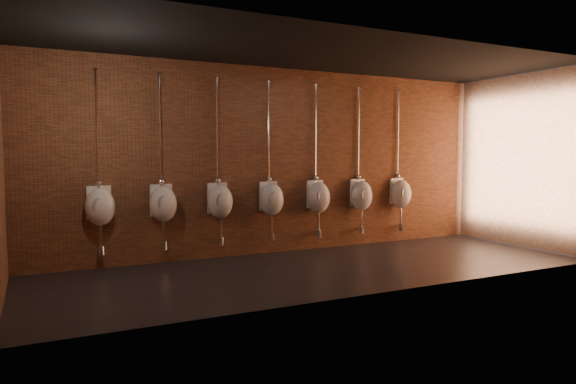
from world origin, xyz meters
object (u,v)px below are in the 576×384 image
object	(u,v)px
urinal_4	(318,197)
urinal_6	(401,193)
urinal_5	(361,195)
urinal_0	(100,206)
urinal_1	(163,203)
urinal_2	(220,201)
urinal_3	(271,199)

from	to	relation	value
urinal_4	urinal_6	bearing A→B (deg)	0.00
urinal_4	urinal_5	world-z (taller)	same
urinal_4	urinal_6	size ratio (longest dim) A/B	1.00
urinal_0	urinal_6	size ratio (longest dim) A/B	1.00
urinal_1	urinal_2	distance (m)	0.92
urinal_1	urinal_4	world-z (taller)	same
urinal_2	urinal_5	xyz separation A→B (m)	(2.77, 0.00, 0.00)
urinal_4	urinal_5	distance (m)	0.92
urinal_4	urinal_5	bearing A→B (deg)	0.00
urinal_3	urinal_6	distance (m)	2.77
urinal_6	urinal_1	bearing A→B (deg)	180.00
urinal_5	urinal_2	bearing A→B (deg)	180.00
urinal_0	urinal_6	xyz separation A→B (m)	(5.54, 0.00, 0.00)
urinal_4	urinal_5	size ratio (longest dim) A/B	1.00
urinal_3	urinal_6	bearing A→B (deg)	0.00
urinal_1	urinal_5	world-z (taller)	same
urinal_0	urinal_3	size ratio (longest dim) A/B	1.00
urinal_1	urinal_3	bearing A→B (deg)	0.00
urinal_3	urinal_6	size ratio (longest dim) A/B	1.00
urinal_2	urinal_6	xyz separation A→B (m)	(3.69, 0.00, 0.00)
urinal_5	urinal_6	world-z (taller)	same
urinal_2	urinal_4	distance (m)	1.85
urinal_0	urinal_6	world-z (taller)	same
urinal_3	urinal_4	xyz separation A→B (m)	(0.92, 0.00, 0.00)
urinal_0	urinal_4	bearing A→B (deg)	0.00
urinal_1	urinal_4	size ratio (longest dim) A/B	1.00
urinal_0	urinal_5	distance (m)	4.62
urinal_5	urinal_6	bearing A→B (deg)	0.00
urinal_5	urinal_6	size ratio (longest dim) A/B	1.00
urinal_6	urinal_0	bearing A→B (deg)	180.00
urinal_0	urinal_2	xyz separation A→B (m)	(1.85, 0.00, 0.00)
urinal_3	urinal_2	bearing A→B (deg)	180.00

